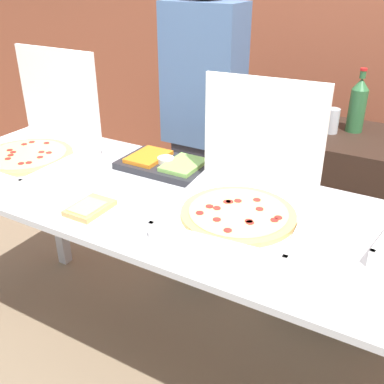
# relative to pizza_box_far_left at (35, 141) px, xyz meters

# --- Properties ---
(ground_plane) EXTENTS (16.00, 16.00, 0.00)m
(ground_plane) POSITION_rel_pizza_box_far_left_xyz_m (0.86, -0.03, -0.98)
(ground_plane) COLOR #847056
(brick_wall_behind) EXTENTS (10.00, 0.06, 2.80)m
(brick_wall_behind) POSITION_rel_pizza_box_far_left_xyz_m (0.86, 1.67, 0.42)
(brick_wall_behind) COLOR #9E5138
(brick_wall_behind) RESTS_ON ground_plane
(buffet_table) EXTENTS (2.38, 0.80, 0.90)m
(buffet_table) POSITION_rel_pizza_box_far_left_xyz_m (0.86, -0.03, -0.19)
(buffet_table) COLOR silver
(buffet_table) RESTS_ON ground_plane
(pizza_box_far_left) EXTENTS (0.48, 0.49, 0.47)m
(pizza_box_far_left) POSITION_rel_pizza_box_far_left_xyz_m (0.00, 0.00, 0.00)
(pizza_box_far_left) COLOR white
(pizza_box_far_left) RESTS_ON buffet_table
(pizza_box_near_right) EXTENTS (0.50, 0.52, 0.46)m
(pizza_box_near_right) POSITION_rel_pizza_box_far_left_xyz_m (1.06, -0.00, -0.00)
(pizza_box_near_right) COLOR white
(pizza_box_near_right) RESTS_ON buffet_table
(paper_plate_front_center) EXTENTS (0.23, 0.23, 0.03)m
(paper_plate_front_center) POSITION_rel_pizza_box_far_left_xyz_m (0.56, -0.27, -0.07)
(paper_plate_front_center) COLOR white
(paper_plate_front_center) RESTS_ON buffet_table
(veggie_tray) EXTENTS (0.41, 0.25, 0.05)m
(veggie_tray) POSITION_rel_pizza_box_far_left_xyz_m (0.60, 0.19, -0.06)
(veggie_tray) COLOR #28282D
(veggie_tray) RESTS_ON buffet_table
(sideboard_podium) EXTENTS (0.72, 0.54, 0.96)m
(sideboard_podium) POSITION_rel_pizza_box_far_left_xyz_m (1.28, 0.88, -0.50)
(sideboard_podium) COLOR black
(sideboard_podium) RESTS_ON ground_plane
(soda_bottle) EXTENTS (0.08, 0.08, 0.31)m
(soda_bottle) POSITION_rel_pizza_box_far_left_xyz_m (1.24, 0.94, 0.11)
(soda_bottle) COLOR #2D6638
(soda_bottle) RESTS_ON sideboard_podium
(soda_can_silver) EXTENTS (0.07, 0.07, 0.12)m
(soda_can_silver) POSITION_rel_pizza_box_far_left_xyz_m (1.15, 0.86, 0.04)
(soda_can_silver) COLOR silver
(soda_can_silver) RESTS_ON sideboard_podium
(person_guest_cap) EXTENTS (0.40, 0.22, 1.77)m
(person_guest_cap) POSITION_rel_pizza_box_far_left_xyz_m (0.51, 0.69, -0.05)
(person_guest_cap) COLOR #2D2D38
(person_guest_cap) RESTS_ON ground_plane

